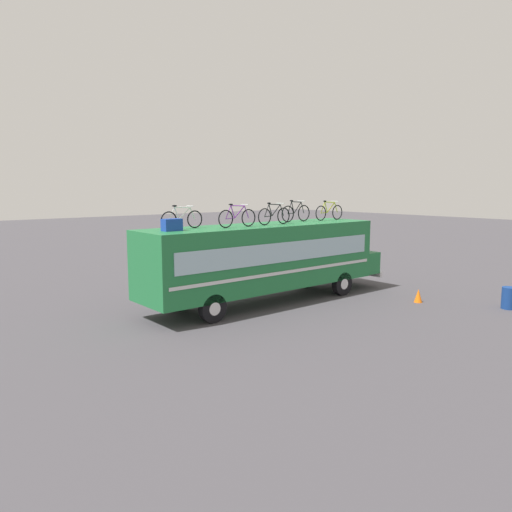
{
  "coord_description": "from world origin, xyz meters",
  "views": [
    {
      "loc": [
        -12.65,
        -14.75,
        4.67
      ],
      "look_at": [
        -0.38,
        0.0,
        1.95
      ],
      "focal_mm": 34.46,
      "sensor_mm": 36.0,
      "label": 1
    }
  ],
  "objects_px": {
    "rooftop_bicycle_1": "(182,219)",
    "trash_bin": "(509,298)",
    "rooftop_bicycle_3": "(274,215)",
    "rooftop_bicycle_2": "(237,217)",
    "bus": "(267,257)",
    "rooftop_bicycle_5": "(329,212)",
    "luggage_bag_1": "(172,225)",
    "rooftop_bicycle_4": "(296,213)",
    "traffic_cone": "(418,296)"
  },
  "relations": [
    {
      "from": "luggage_bag_1",
      "to": "rooftop_bicycle_2",
      "type": "height_order",
      "value": "rooftop_bicycle_2"
    },
    {
      "from": "luggage_bag_1",
      "to": "rooftop_bicycle_5",
      "type": "height_order",
      "value": "rooftop_bicycle_5"
    },
    {
      "from": "rooftop_bicycle_1",
      "to": "trash_bin",
      "type": "xyz_separation_m",
      "value": [
        10.13,
        -7.18,
        -3.11
      ]
    },
    {
      "from": "bus",
      "to": "trash_bin",
      "type": "distance_m",
      "value": 9.47
    },
    {
      "from": "rooftop_bicycle_4",
      "to": "traffic_cone",
      "type": "distance_m",
      "value": 6.11
    },
    {
      "from": "rooftop_bicycle_1",
      "to": "rooftop_bicycle_2",
      "type": "relative_size",
      "value": 0.99
    },
    {
      "from": "rooftop_bicycle_2",
      "to": "traffic_cone",
      "type": "xyz_separation_m",
      "value": [
        6.46,
        -3.65,
        -3.27
      ]
    },
    {
      "from": "rooftop_bicycle_3",
      "to": "traffic_cone",
      "type": "distance_m",
      "value": 6.73
    },
    {
      "from": "bus",
      "to": "rooftop_bicycle_2",
      "type": "bearing_deg",
      "value": -169.82
    },
    {
      "from": "luggage_bag_1",
      "to": "trash_bin",
      "type": "xyz_separation_m",
      "value": [
        10.83,
        -6.7,
        -2.96
      ]
    },
    {
      "from": "luggage_bag_1",
      "to": "traffic_cone",
      "type": "bearing_deg",
      "value": -23.13
    },
    {
      "from": "rooftop_bicycle_4",
      "to": "rooftop_bicycle_1",
      "type": "bearing_deg",
      "value": -180.0
    },
    {
      "from": "rooftop_bicycle_1",
      "to": "traffic_cone",
      "type": "distance_m",
      "value": 10.01
    },
    {
      "from": "rooftop_bicycle_4",
      "to": "trash_bin",
      "type": "height_order",
      "value": "rooftop_bicycle_4"
    },
    {
      "from": "bus",
      "to": "rooftop_bicycle_4",
      "type": "bearing_deg",
      "value": 11.43
    },
    {
      "from": "trash_bin",
      "to": "traffic_cone",
      "type": "height_order",
      "value": "trash_bin"
    },
    {
      "from": "luggage_bag_1",
      "to": "trash_bin",
      "type": "distance_m",
      "value": 13.07
    },
    {
      "from": "luggage_bag_1",
      "to": "trash_bin",
      "type": "bearing_deg",
      "value": -31.75
    },
    {
      "from": "rooftop_bicycle_5",
      "to": "trash_bin",
      "type": "height_order",
      "value": "rooftop_bicycle_5"
    },
    {
      "from": "rooftop_bicycle_2",
      "to": "rooftop_bicycle_4",
      "type": "xyz_separation_m",
      "value": [
        3.73,
        0.72,
        0.02
      ]
    },
    {
      "from": "bus",
      "to": "traffic_cone",
      "type": "bearing_deg",
      "value": -40.06
    },
    {
      "from": "rooftop_bicycle_1",
      "to": "trash_bin",
      "type": "height_order",
      "value": "rooftop_bicycle_1"
    },
    {
      "from": "rooftop_bicycle_1",
      "to": "trash_bin",
      "type": "bearing_deg",
      "value": -35.33
    },
    {
      "from": "rooftop_bicycle_1",
      "to": "rooftop_bicycle_3",
      "type": "relative_size",
      "value": 1.02
    },
    {
      "from": "luggage_bag_1",
      "to": "rooftop_bicycle_4",
      "type": "xyz_separation_m",
      "value": [
        6.37,
        0.48,
        0.18
      ]
    },
    {
      "from": "luggage_bag_1",
      "to": "rooftop_bicycle_1",
      "type": "height_order",
      "value": "rooftop_bicycle_1"
    },
    {
      "from": "bus",
      "to": "rooftop_bicycle_5",
      "type": "height_order",
      "value": "rooftop_bicycle_5"
    },
    {
      "from": "rooftop_bicycle_1",
      "to": "trash_bin",
      "type": "relative_size",
      "value": 2.04
    },
    {
      "from": "rooftop_bicycle_4",
      "to": "rooftop_bicycle_5",
      "type": "height_order",
      "value": "rooftop_bicycle_4"
    },
    {
      "from": "rooftop_bicycle_1",
      "to": "rooftop_bicycle_5",
      "type": "relative_size",
      "value": 0.97
    },
    {
      "from": "rooftop_bicycle_2",
      "to": "luggage_bag_1",
      "type": "bearing_deg",
      "value": 175.0
    },
    {
      "from": "rooftop_bicycle_2",
      "to": "trash_bin",
      "type": "relative_size",
      "value": 2.05
    },
    {
      "from": "trash_bin",
      "to": "luggage_bag_1",
      "type": "bearing_deg",
      "value": 148.25
    },
    {
      "from": "rooftop_bicycle_1",
      "to": "traffic_cone",
      "type": "height_order",
      "value": "rooftop_bicycle_1"
    },
    {
      "from": "rooftop_bicycle_4",
      "to": "rooftop_bicycle_5",
      "type": "bearing_deg",
      "value": -8.15
    },
    {
      "from": "rooftop_bicycle_1",
      "to": "rooftop_bicycle_4",
      "type": "relative_size",
      "value": 1.03
    },
    {
      "from": "luggage_bag_1",
      "to": "rooftop_bicycle_2",
      "type": "bearing_deg",
      "value": -5.0
    },
    {
      "from": "rooftop_bicycle_3",
      "to": "rooftop_bicycle_5",
      "type": "bearing_deg",
      "value": 5.83
    },
    {
      "from": "trash_bin",
      "to": "bus",
      "type": "bearing_deg",
      "value": 133.58
    },
    {
      "from": "rooftop_bicycle_3",
      "to": "rooftop_bicycle_4",
      "type": "distance_m",
      "value": 1.93
    },
    {
      "from": "rooftop_bicycle_2",
      "to": "rooftop_bicycle_3",
      "type": "distance_m",
      "value": 1.91
    },
    {
      "from": "rooftop_bicycle_1",
      "to": "traffic_cone",
      "type": "relative_size",
      "value": 3.13
    },
    {
      "from": "bus",
      "to": "traffic_cone",
      "type": "distance_m",
      "value": 6.37
    },
    {
      "from": "luggage_bag_1",
      "to": "rooftop_bicycle_3",
      "type": "relative_size",
      "value": 0.39
    },
    {
      "from": "trash_bin",
      "to": "rooftop_bicycle_2",
      "type": "bearing_deg",
      "value": 141.71
    },
    {
      "from": "traffic_cone",
      "to": "rooftop_bicycle_3",
      "type": "bearing_deg",
      "value": 140.63
    },
    {
      "from": "bus",
      "to": "rooftop_bicycle_1",
      "type": "relative_size",
      "value": 6.75
    },
    {
      "from": "luggage_bag_1",
      "to": "rooftop_bicycle_2",
      "type": "xyz_separation_m",
      "value": [
        2.64,
        -0.23,
        0.16
      ]
    },
    {
      "from": "rooftop_bicycle_5",
      "to": "traffic_cone",
      "type": "bearing_deg",
      "value": -77.72
    },
    {
      "from": "luggage_bag_1",
      "to": "rooftop_bicycle_4",
      "type": "distance_m",
      "value": 6.39
    }
  ]
}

